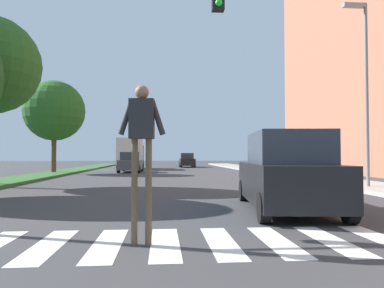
% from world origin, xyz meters
% --- Properties ---
extents(ground_plane, '(140.00, 140.00, 0.00)m').
position_xyz_m(ground_plane, '(0.00, 30.00, 0.00)').
color(ground_plane, '#38383A').
extents(crosswalk, '(7.65, 2.20, 0.01)m').
position_xyz_m(crosswalk, '(0.00, 8.61, 0.00)').
color(crosswalk, silver).
rests_on(crosswalk, ground_plane).
extents(median_strip, '(2.46, 64.00, 0.15)m').
position_xyz_m(median_strip, '(-7.94, 28.00, 0.07)').
color(median_strip, '#2D5B28').
rests_on(median_strip, ground_plane).
extents(tree_distant, '(4.60, 4.60, 6.98)m').
position_xyz_m(tree_distant, '(-8.30, 31.14, 4.82)').
color(tree_distant, '#4C3823').
rests_on(tree_distant, median_strip).
extents(sidewalk_right, '(3.00, 64.00, 0.15)m').
position_xyz_m(sidewalk_right, '(8.76, 28.00, 0.07)').
color(sidewalk_right, '#9E9991').
rests_on(sidewalk_right, ground_plane).
extents(street_lamp_right, '(1.02, 0.24, 7.50)m').
position_xyz_m(street_lamp_right, '(8.17, 16.85, 4.59)').
color(street_lamp_right, slate).
rests_on(street_lamp_right, sidewalk_right).
extents(pedestrian_performer, '(0.75, 0.27, 2.49)m').
position_xyz_m(pedestrian_performer, '(-0.37, 8.51, 1.66)').
color(pedestrian_performer, brown).
rests_on(pedestrian_performer, ground_plane).
extents(suv_crossing, '(2.43, 4.78, 1.97)m').
position_xyz_m(suv_crossing, '(3.09, 11.80, 0.93)').
color(suv_crossing, black).
rests_on(suv_crossing, ground_plane).
extents(sedan_midblock, '(1.91, 4.21, 1.68)m').
position_xyz_m(sedan_midblock, '(-2.69, 33.53, 0.78)').
color(sedan_midblock, '#474C51').
rests_on(sedan_midblock, ground_plane).
extents(sedan_distant, '(1.80, 4.47, 1.70)m').
position_xyz_m(sedan_distant, '(2.90, 46.21, 0.79)').
color(sedan_distant, black).
rests_on(sedan_distant, ground_plane).
extents(truck_box_delivery, '(2.40, 6.20, 3.10)m').
position_xyz_m(truck_box_delivery, '(-3.27, 40.32, 1.63)').
color(truck_box_delivery, navy).
rests_on(truck_box_delivery, ground_plane).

